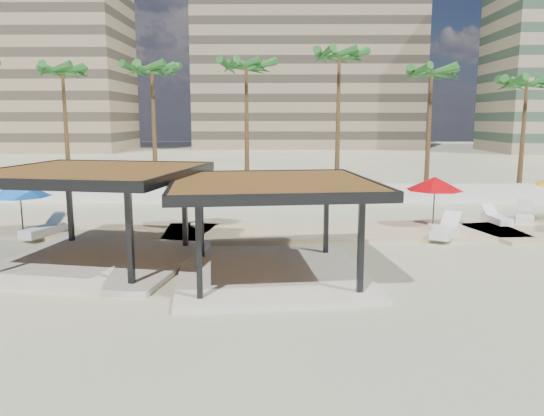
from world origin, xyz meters
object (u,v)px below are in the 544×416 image
(lounger_d, at_px, (524,216))
(pavilion_central, at_px, (272,220))
(lounger_a, at_px, (44,230))
(lounger_c, at_px, (496,218))
(lounger_b, at_px, (446,231))
(pavilion_west, at_px, (95,207))
(umbrella_c, at_px, (435,184))

(lounger_d, bearing_deg, pavilion_central, 149.52)
(lounger_a, bearing_deg, lounger_c, -62.16)
(lounger_d, bearing_deg, lounger_b, 148.19)
(pavilion_west, distance_m, lounger_d, 20.23)
(lounger_c, bearing_deg, lounger_b, 124.59)
(lounger_d, bearing_deg, umbrella_c, 128.86)
(lounger_a, distance_m, lounger_d, 22.69)
(pavilion_west, height_order, umbrella_c, pavilion_west)
(pavilion_central, relative_size, pavilion_west, 0.91)
(lounger_a, relative_size, lounger_c, 1.13)
(lounger_c, height_order, lounger_d, lounger_d)
(lounger_a, distance_m, lounger_b, 17.50)
(pavilion_west, relative_size, lounger_b, 3.20)
(pavilion_central, relative_size, lounger_b, 2.91)
(pavilion_central, height_order, lounger_c, pavilion_central)
(umbrella_c, distance_m, lounger_a, 17.75)
(pavilion_central, xyz_separation_m, lounger_c, (10.86, 8.61, -1.58))
(pavilion_central, bearing_deg, lounger_c, 31.06)
(umbrella_c, xyz_separation_m, lounger_d, (4.90, 1.34, -1.79))
(pavilion_central, height_order, umbrella_c, pavilion_central)
(pavilion_west, xyz_separation_m, lounger_c, (17.20, 7.03, -1.71))
(umbrella_c, bearing_deg, pavilion_west, -156.28)
(umbrella_c, relative_size, lounger_b, 1.36)
(lounger_d, bearing_deg, pavilion_west, 135.20)
(pavilion_west, relative_size, lounger_d, 3.13)
(umbrella_c, height_order, lounger_a, umbrella_c)
(pavilion_central, xyz_separation_m, umbrella_c, (7.51, 7.66, 0.24))
(lounger_b, bearing_deg, lounger_d, -23.78)
(lounger_a, height_order, lounger_b, lounger_b)
(pavilion_west, relative_size, lounger_a, 3.33)
(lounger_b, bearing_deg, pavilion_west, 137.86)
(lounger_b, xyz_separation_m, lounger_d, (4.94, 3.40, -0.00))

